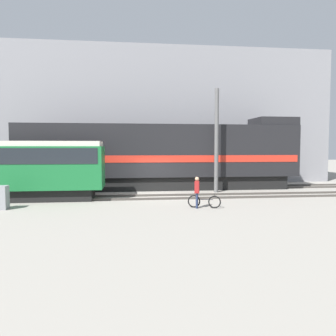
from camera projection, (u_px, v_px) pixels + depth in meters
ground_plane at (157, 196)px, 21.32m from camera, size 120.00×120.00×0.00m
track_near at (158, 197)px, 20.28m from camera, size 60.00×1.50×0.14m
track_far at (153, 188)px, 24.65m from camera, size 60.00×1.50×0.14m
building_backdrop at (148, 118)px, 31.05m from camera, size 32.95×6.00×11.98m
freight_locomotive at (162, 156)px, 24.57m from camera, size 20.57×3.04×5.40m
streetcar at (16, 167)px, 19.21m from camera, size 10.13×2.54×3.50m
bicycle at (204, 202)px, 16.91m from camera, size 1.66×0.66×0.72m
person at (197, 189)px, 16.80m from camera, size 0.32×0.41×1.62m
utility_pole_left at (216, 141)px, 22.74m from camera, size 0.28×0.28×7.20m
signal_box at (0, 198)px, 16.48m from camera, size 0.70×0.60×1.20m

